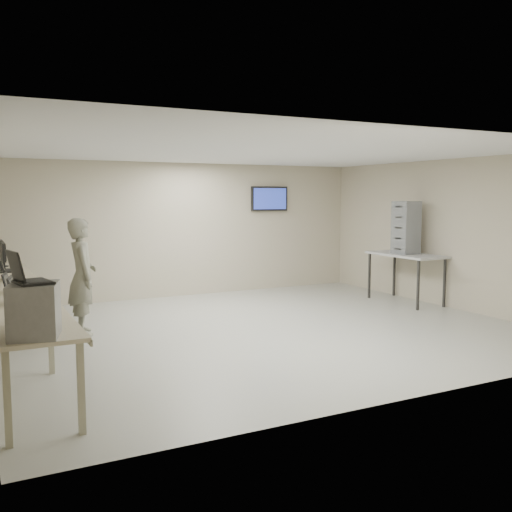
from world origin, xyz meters
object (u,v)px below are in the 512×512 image
equipment_box (34,310)px  soldier (82,276)px  workbench (17,295)px  side_table (406,257)px

equipment_box → soldier: soldier is taller
workbench → side_table: size_ratio=3.69×
workbench → equipment_box: 2.77m
soldier → side_table: 6.19m
soldier → side_table: bearing=-90.2°
workbench → side_table: 7.22m
workbench → soldier: size_ratio=3.37×
workbench → equipment_box: size_ratio=12.88×
equipment_box → side_table: bearing=39.9°
equipment_box → side_table: (7.25, 3.47, -0.23)m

